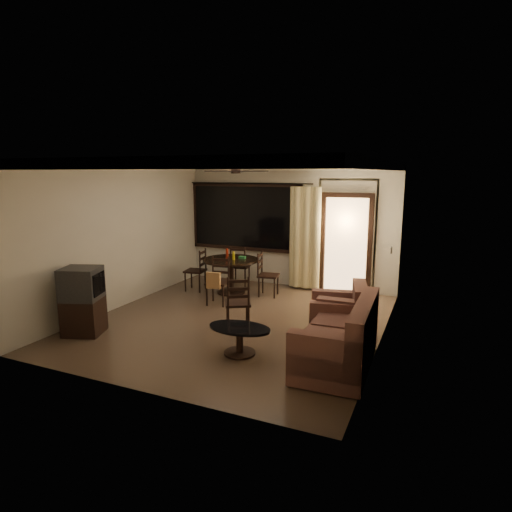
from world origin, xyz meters
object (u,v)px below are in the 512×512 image
at_px(tv_cabinet, 83,301).
at_px(coffee_table, 240,336).
at_px(sofa, 341,341).
at_px(dining_table, 231,266).
at_px(dining_chair_west, 196,278).
at_px(armchair, 341,316).
at_px(side_chair, 238,313).
at_px(dining_chair_east, 268,283).
at_px(dining_chair_north, 240,273).
at_px(dining_chair_south, 218,290).

xyz_separation_m(tv_cabinet, coffee_table, (2.71, 0.28, -0.28)).
xyz_separation_m(sofa, coffee_table, (-1.45, -0.20, -0.09)).
height_order(dining_table, sofa, dining_table).
distance_m(dining_chair_west, armchair, 3.94).
bearing_deg(tv_cabinet, dining_chair_west, 64.30).
bearing_deg(armchair, side_chair, 176.86).
relative_size(dining_chair_west, dining_chair_east, 1.00).
xyz_separation_m(dining_table, dining_chair_west, (-0.83, -0.12, -0.32)).
height_order(dining_table, dining_chair_east, dining_table).
height_order(dining_table, side_chair, dining_table).
xyz_separation_m(sofa, side_chair, (-1.93, 0.73, -0.09)).
bearing_deg(sofa, armchair, 100.45).
xyz_separation_m(dining_chair_north, sofa, (3.15, -3.37, 0.09)).
distance_m(dining_table, coffee_table, 3.29).
bearing_deg(dining_chair_west, dining_chair_south, 44.30).
bearing_deg(dining_chair_west, armchair, 59.00).
relative_size(armchair, coffee_table, 1.10).
height_order(dining_chair_east, coffee_table, dining_chair_east).
relative_size(dining_table, dining_chair_west, 1.29).
bearing_deg(dining_chair_west, tv_cabinet, -14.10).
distance_m(dining_table, dining_chair_south, 0.91).
distance_m(dining_chair_east, dining_chair_south, 1.20).
height_order(dining_chair_west, dining_chair_north, same).
relative_size(dining_chair_east, side_chair, 1.00).
distance_m(tv_cabinet, side_chair, 2.56).
relative_size(dining_chair_west, armchair, 0.91).
height_order(armchair, side_chair, side_chair).
xyz_separation_m(dining_chair_east, tv_cabinet, (-1.96, -3.27, 0.28)).
distance_m(dining_chair_west, tv_cabinet, 3.05).
relative_size(dining_chair_west, dining_chair_north, 1.00).
bearing_deg(side_chair, coffee_table, 87.42).
height_order(dining_chair_south, side_chair, side_chair).
distance_m(dining_table, side_chair, 2.25).
bearing_deg(tv_cabinet, dining_chair_north, 55.23).
height_order(dining_chair_east, dining_chair_north, same).
relative_size(dining_chair_north, sofa, 0.54).
distance_m(dining_chair_north, coffee_table, 3.95).
xyz_separation_m(dining_table, dining_chair_east, (0.83, 0.12, -0.32)).
bearing_deg(dining_chair_south, dining_chair_west, 134.30).
xyz_separation_m(sofa, armchair, (-0.23, 1.03, -0.01)).
relative_size(dining_table, dining_chair_east, 1.29).
bearing_deg(dining_chair_east, coffee_table, -174.19).
bearing_deg(dining_chair_north, dining_table, 91.01).
relative_size(dining_chair_west, dining_chair_south, 1.00).
xyz_separation_m(dining_chair_east, side_chair, (0.28, -2.06, 0.00)).
bearing_deg(dining_chair_south, armchair, -24.75).
bearing_deg(armchair, dining_chair_east, 125.18).
height_order(dining_chair_west, coffee_table, dining_chair_west).
xyz_separation_m(dining_chair_west, coffee_table, (2.41, -2.74, -0.00)).
distance_m(dining_chair_north, side_chair, 2.91).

